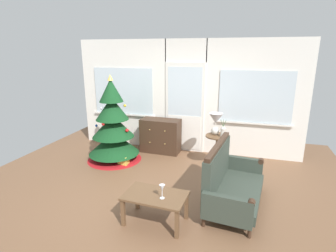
{
  "coord_description": "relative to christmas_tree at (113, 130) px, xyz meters",
  "views": [
    {
      "loc": [
        1.38,
        -3.87,
        2.29
      ],
      "look_at": [
        0.05,
        0.55,
        1.0
      ],
      "focal_mm": 28.84,
      "sensor_mm": 36.0,
      "label": 1
    }
  ],
  "objects": [
    {
      "name": "back_wall_with_door",
      "position": [
        1.32,
        1.03,
        0.61
      ],
      "size": [
        5.2,
        0.14,
        2.55
      ],
      "color": "white",
      "rests_on": "ground"
    },
    {
      "name": "ground_plane",
      "position": [
        1.32,
        -1.05,
        -0.67
      ],
      "size": [
        6.76,
        6.76,
        0.0
      ],
      "primitive_type": "plane",
      "color": "brown"
    },
    {
      "name": "flower_vase",
      "position": [
        2.28,
        0.18,
        0.12
      ],
      "size": [
        0.11,
        0.1,
        0.35
      ],
      "color": "beige",
      "rests_on": "side_table"
    },
    {
      "name": "table_lamp",
      "position": [
        2.12,
        0.28,
        0.29
      ],
      "size": [
        0.28,
        0.28,
        0.44
      ],
      "color": "silver",
      "rests_on": "side_table"
    },
    {
      "name": "settee_sofa",
      "position": [
        2.51,
        -1.1,
        -0.29
      ],
      "size": [
        0.86,
        1.56,
        0.96
      ],
      "color": "#3D281C",
      "rests_on": "ground"
    },
    {
      "name": "gift_box",
      "position": [
        0.32,
        -0.21,
        -0.57
      ],
      "size": [
        0.19,
        0.17,
        0.19
      ],
      "primitive_type": "cube",
      "color": "#D8C64C",
      "rests_on": "ground"
    },
    {
      "name": "coffee_table",
      "position": [
        1.6,
        -1.86,
        -0.31
      ],
      "size": [
        0.87,
        0.56,
        0.42
      ],
      "color": "brown",
      "rests_on": "ground"
    },
    {
      "name": "dresser_cabinet",
      "position": [
        0.82,
        0.74,
        -0.28
      ],
      "size": [
        0.91,
        0.46,
        0.78
      ],
      "color": "#3D281C",
      "rests_on": "ground"
    },
    {
      "name": "side_table",
      "position": [
        2.18,
        0.24,
        -0.19
      ],
      "size": [
        0.5,
        0.48,
        0.67
      ],
      "color": "brown",
      "rests_on": "ground"
    },
    {
      "name": "wine_glass",
      "position": [
        1.71,
        -1.92,
        -0.1
      ],
      "size": [
        0.08,
        0.08,
        0.2
      ],
      "color": "silver",
      "rests_on": "coffee_table"
    },
    {
      "name": "christmas_tree",
      "position": [
        0.0,
        0.0,
        0.0
      ],
      "size": [
        1.16,
        1.16,
        1.83
      ],
      "color": "#4C331E",
      "rests_on": "ground"
    }
  ]
}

